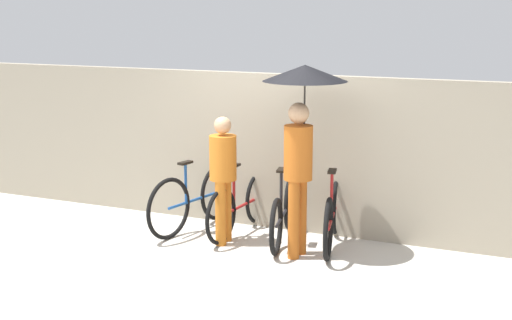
# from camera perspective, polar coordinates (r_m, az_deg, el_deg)

# --- Properties ---
(ground_plane) EXTENTS (30.00, 30.00, 0.00)m
(ground_plane) POSITION_cam_1_polar(r_m,az_deg,el_deg) (7.79, -3.07, -8.71)
(ground_plane) COLOR #B7B2A8
(back_wall) EXTENTS (9.80, 0.12, 1.97)m
(back_wall) POSITION_cam_1_polar(r_m,az_deg,el_deg) (8.98, 1.56, 0.67)
(back_wall) COLOR gray
(back_wall) RESTS_ON ground
(parked_bicycle_0) EXTENTS (0.52, 1.74, 1.01)m
(parked_bicycle_0) POSITION_cam_1_polar(r_m,az_deg,el_deg) (9.06, -4.87, -3.09)
(parked_bicycle_0) COLOR black
(parked_bicycle_0) RESTS_ON ground
(parked_bicycle_1) EXTENTS (0.44, 1.66, 0.99)m
(parked_bicycle_1) POSITION_cam_1_polar(r_m,az_deg,el_deg) (8.88, -1.21, -3.60)
(parked_bicycle_1) COLOR black
(parked_bicycle_1) RESTS_ON ground
(parked_bicycle_2) EXTENTS (0.52, 1.65, 1.06)m
(parked_bicycle_2) POSITION_cam_1_polar(r_m,az_deg,el_deg) (8.59, 2.21, -4.22)
(parked_bicycle_2) COLOR black
(parked_bicycle_2) RESTS_ON ground
(parked_bicycle_3) EXTENTS (0.53, 1.69, 1.05)m
(parked_bicycle_3) POSITION_cam_1_polar(r_m,az_deg,el_deg) (8.44, 6.14, -4.40)
(parked_bicycle_3) COLOR black
(parked_bicycle_3) RESTS_ON ground
(pedestrian_leading) EXTENTS (0.32, 0.32, 1.53)m
(pedestrian_leading) POSITION_cam_1_polar(r_m,az_deg,el_deg) (8.38, -2.65, -0.87)
(pedestrian_leading) COLOR #C66B1E
(pedestrian_leading) RESTS_ON ground
(pedestrian_center) EXTENTS (0.94, 0.94, 2.15)m
(pedestrian_center) POSITION_cam_1_polar(r_m,az_deg,el_deg) (7.86, 3.72, 3.96)
(pedestrian_center) COLOR #B25619
(pedestrian_center) RESTS_ON ground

